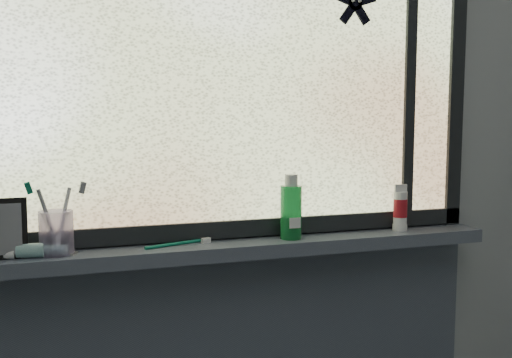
{
  "coord_description": "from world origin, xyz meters",
  "views": [
    {
      "loc": [
        -0.43,
        -0.32,
        1.37
      ],
      "look_at": [
        0.01,
        1.05,
        1.22
      ],
      "focal_mm": 40.0,
      "sensor_mm": 36.0,
      "label": 1
    }
  ],
  "objects_px": {
    "vanity_mirror": "(1,229)",
    "cream_tube": "(400,206)",
    "toothbrush_cup": "(56,233)",
    "mouthwash_bottle": "(291,207)"
  },
  "relations": [
    {
      "from": "vanity_mirror",
      "to": "cream_tube",
      "type": "relative_size",
      "value": 1.46
    },
    {
      "from": "toothbrush_cup",
      "to": "mouthwash_bottle",
      "type": "distance_m",
      "value": 0.65
    },
    {
      "from": "cream_tube",
      "to": "vanity_mirror",
      "type": "bearing_deg",
      "value": -179.63
    },
    {
      "from": "vanity_mirror",
      "to": "cream_tube",
      "type": "distance_m",
      "value": 1.16
    },
    {
      "from": "mouthwash_bottle",
      "to": "toothbrush_cup",
      "type": "bearing_deg",
      "value": 179.27
    },
    {
      "from": "toothbrush_cup",
      "to": "cream_tube",
      "type": "xyz_separation_m",
      "value": [
        1.03,
        -0.0,
        0.02
      ]
    },
    {
      "from": "toothbrush_cup",
      "to": "mouthwash_bottle",
      "type": "height_order",
      "value": "mouthwash_bottle"
    },
    {
      "from": "mouthwash_bottle",
      "to": "cream_tube",
      "type": "distance_m",
      "value": 0.37
    },
    {
      "from": "vanity_mirror",
      "to": "toothbrush_cup",
      "type": "height_order",
      "value": "vanity_mirror"
    },
    {
      "from": "vanity_mirror",
      "to": "mouthwash_bottle",
      "type": "xyz_separation_m",
      "value": [
        0.78,
        -0.0,
        0.02
      ]
    }
  ]
}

